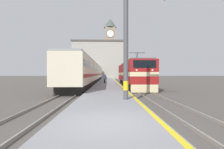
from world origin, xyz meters
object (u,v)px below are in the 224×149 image
(locomotive_train, at_px, (132,74))
(passenger_train, at_px, (92,73))
(clock_tower, at_px, (110,46))
(catenary_mast, at_px, (127,41))
(person_on_platform, at_px, (105,78))

(locomotive_train, xyz_separation_m, passenger_train, (-7.21, 11.79, 0.30))
(locomotive_train, distance_m, clock_tower, 54.84)
(catenary_mast, height_order, clock_tower, clock_tower)
(locomotive_train, relative_size, passenger_train, 0.39)
(catenary_mast, height_order, person_on_platform, catenary_mast)
(clock_tower, bearing_deg, catenary_mast, -89.94)
(person_on_platform, relative_size, clock_tower, 0.06)
(passenger_train, xyz_separation_m, catenary_mast, (4.76, -27.09, 1.93))
(passenger_train, distance_m, clock_tower, 43.56)
(locomotive_train, xyz_separation_m, catenary_mast, (-2.45, -15.31, 2.23))
(catenary_mast, distance_m, clock_tower, 69.40)
(catenary_mast, relative_size, clock_tower, 0.29)
(person_on_platform, bearing_deg, locomotive_train, -37.68)
(locomotive_train, height_order, passenger_train, locomotive_train)
(passenger_train, relative_size, clock_tower, 1.78)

